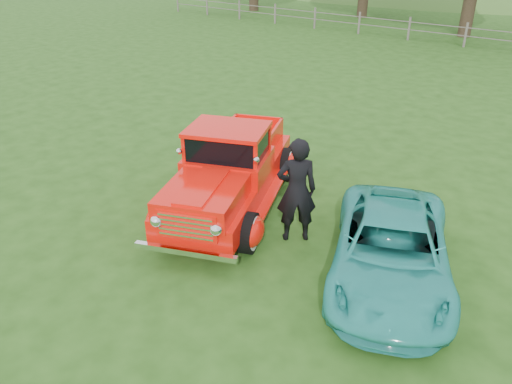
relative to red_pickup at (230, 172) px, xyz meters
The scene contains 4 objects.
ground 2.48m from the red_pickup, 59.72° to the right, with size 140.00×140.00×0.00m, color #204612.
red_pickup is the anchor object (origin of this frame).
teal_sedan 3.71m from the red_pickup, ahead, with size 1.85×4.00×1.11m, color teal.
man 1.79m from the red_pickup, ahead, with size 0.73×0.48×2.01m, color black.
Camera 1 is at (5.02, -4.82, 5.11)m, focal length 35.00 mm.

